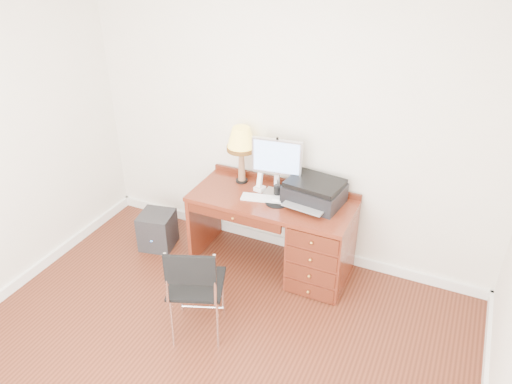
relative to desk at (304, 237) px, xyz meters
The scene contains 12 objects.
ground 1.50m from the desk, 102.93° to the right, with size 4.00×4.00×0.00m, color #3E190E.
room_shell 0.91m from the desk, 112.63° to the right, with size 4.00×4.00×4.00m.
desk is the anchor object (origin of this frame).
monitor 0.76m from the desk, 160.05° to the left, with size 0.46×0.17×0.53m.
keyboard 0.51m from the desk, behind, with size 0.43×0.12×0.02m, color white.
mouse_pad 0.44m from the desk, 166.71° to the right, with size 0.21×0.21×0.04m.
printer 0.46m from the desk, 63.31° to the left, with size 0.54×0.44×0.22m.
leg_lamp 1.05m from the desk, 166.71° to the left, with size 0.27×0.27×0.56m.
phone 0.63m from the desk, behind, with size 0.10×0.10×0.18m.
pen_cup 0.50m from the desk, 165.93° to the left, with size 0.08×0.08×0.10m, color black.
chair 1.24m from the desk, 115.35° to the right, with size 0.55×0.56×0.90m.
equipment_box 1.53m from the desk, behind, with size 0.32×0.32×0.38m, color black.
Camera 1 is at (1.49, -2.21, 3.06)m, focal length 35.00 mm.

